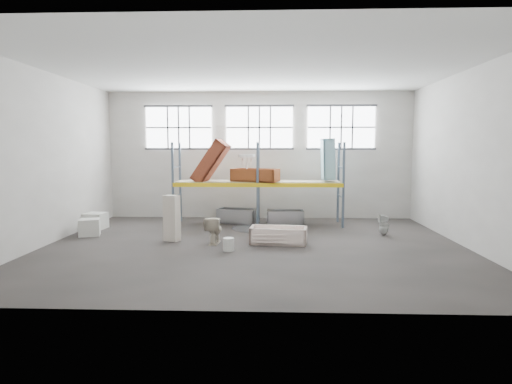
{
  "coord_description": "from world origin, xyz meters",
  "views": [
    {
      "loc": [
        0.53,
        -12.14,
        2.81
      ],
      "look_at": [
        0.0,
        1.5,
        1.4
      ],
      "focal_mm": 30.19,
      "sensor_mm": 36.0,
      "label": 1
    }
  ],
  "objects_px": {
    "bathtub_beige": "(278,235)",
    "carton_near": "(90,227)",
    "cistern_tall": "(172,218)",
    "blue_tub_upright": "(328,159)",
    "bucket": "(229,244)",
    "rust_tub_flat": "(255,175)",
    "steel_tub_left": "(238,216)",
    "steel_tub_right": "(285,217)",
    "toilet_beige": "(214,230)",
    "toilet_white": "(384,225)"
  },
  "relations": [
    {
      "from": "steel_tub_right",
      "to": "blue_tub_upright",
      "type": "relative_size",
      "value": 0.92
    },
    {
      "from": "toilet_beige",
      "to": "toilet_white",
      "type": "bearing_deg",
      "value": -161.64
    },
    {
      "from": "rust_tub_flat",
      "to": "blue_tub_upright",
      "type": "relative_size",
      "value": 1.13
    },
    {
      "from": "toilet_beige",
      "to": "carton_near",
      "type": "bearing_deg",
      "value": -9.11
    },
    {
      "from": "steel_tub_right",
      "to": "carton_near",
      "type": "bearing_deg",
      "value": -158.96
    },
    {
      "from": "cistern_tall",
      "to": "steel_tub_right",
      "type": "xyz_separation_m",
      "value": [
        3.51,
        3.09,
        -0.45
      ]
    },
    {
      "from": "blue_tub_upright",
      "to": "carton_near",
      "type": "xyz_separation_m",
      "value": [
        -7.85,
        -2.26,
        -2.13
      ]
    },
    {
      "from": "cistern_tall",
      "to": "steel_tub_left",
      "type": "relative_size",
      "value": 0.95
    },
    {
      "from": "steel_tub_left",
      "to": "steel_tub_right",
      "type": "xyz_separation_m",
      "value": [
        1.78,
        -0.09,
        -0.02
      ]
    },
    {
      "from": "steel_tub_right",
      "to": "rust_tub_flat",
      "type": "distance_m",
      "value": 1.94
    },
    {
      "from": "bathtub_beige",
      "to": "toilet_beige",
      "type": "relative_size",
      "value": 2.08
    },
    {
      "from": "toilet_beige",
      "to": "bucket",
      "type": "height_order",
      "value": "toilet_beige"
    },
    {
      "from": "cistern_tall",
      "to": "carton_near",
      "type": "relative_size",
      "value": 2.21
    },
    {
      "from": "steel_tub_left",
      "to": "steel_tub_right",
      "type": "height_order",
      "value": "steel_tub_left"
    },
    {
      "from": "bathtub_beige",
      "to": "carton_near",
      "type": "relative_size",
      "value": 2.64
    },
    {
      "from": "steel_tub_left",
      "to": "bucket",
      "type": "height_order",
      "value": "steel_tub_left"
    },
    {
      "from": "bathtub_beige",
      "to": "toilet_beige",
      "type": "height_order",
      "value": "toilet_beige"
    },
    {
      "from": "steel_tub_left",
      "to": "toilet_beige",
      "type": "bearing_deg",
      "value": -96.63
    },
    {
      "from": "bathtub_beige",
      "to": "cistern_tall",
      "type": "xyz_separation_m",
      "value": [
        -3.21,
        0.23,
        0.45
      ]
    },
    {
      "from": "blue_tub_upright",
      "to": "carton_near",
      "type": "distance_m",
      "value": 8.44
    },
    {
      "from": "rust_tub_flat",
      "to": "carton_near",
      "type": "xyz_separation_m",
      "value": [
        -5.23,
        -2.13,
        -1.55
      ]
    },
    {
      "from": "steel_tub_right",
      "to": "cistern_tall",
      "type": "bearing_deg",
      "value": -138.58
    },
    {
      "from": "bathtub_beige",
      "to": "bucket",
      "type": "xyz_separation_m",
      "value": [
        -1.37,
        -0.98,
        -0.07
      ]
    },
    {
      "from": "cistern_tall",
      "to": "blue_tub_upright",
      "type": "xyz_separation_m",
      "value": [
        5.02,
        2.92,
        1.7
      ]
    },
    {
      "from": "bathtub_beige",
      "to": "steel_tub_left",
      "type": "distance_m",
      "value": 3.72
    },
    {
      "from": "bathtub_beige",
      "to": "cistern_tall",
      "type": "height_order",
      "value": "cistern_tall"
    },
    {
      "from": "bathtub_beige",
      "to": "blue_tub_upright",
      "type": "xyz_separation_m",
      "value": [
        1.81,
        3.15,
        2.15
      ]
    },
    {
      "from": "blue_tub_upright",
      "to": "bucket",
      "type": "distance_m",
      "value": 5.67
    },
    {
      "from": "toilet_white",
      "to": "rust_tub_flat",
      "type": "bearing_deg",
      "value": -117.56
    },
    {
      "from": "toilet_beige",
      "to": "steel_tub_left",
      "type": "xyz_separation_m",
      "value": [
        0.4,
        3.48,
        -0.13
      ]
    },
    {
      "from": "cistern_tall",
      "to": "steel_tub_right",
      "type": "distance_m",
      "value": 4.7
    },
    {
      "from": "bathtub_beige",
      "to": "steel_tub_left",
      "type": "xyz_separation_m",
      "value": [
        -1.49,
        3.41,
        0.02
      ]
    },
    {
      "from": "cistern_tall",
      "to": "rust_tub_flat",
      "type": "relative_size",
      "value": 0.84
    },
    {
      "from": "bathtub_beige",
      "to": "blue_tub_upright",
      "type": "distance_m",
      "value": 4.22
    },
    {
      "from": "toilet_white",
      "to": "steel_tub_right",
      "type": "bearing_deg",
      "value": -128.44
    },
    {
      "from": "cistern_tall",
      "to": "steel_tub_left",
      "type": "distance_m",
      "value": 3.64
    },
    {
      "from": "bucket",
      "to": "carton_near",
      "type": "xyz_separation_m",
      "value": [
        -4.66,
        1.87,
        0.09
      ]
    },
    {
      "from": "toilet_white",
      "to": "steel_tub_right",
      "type": "distance_m",
      "value": 3.71
    },
    {
      "from": "toilet_white",
      "to": "steel_tub_left",
      "type": "xyz_separation_m",
      "value": [
        -4.89,
        2.11,
        -0.07
      ]
    },
    {
      "from": "steel_tub_left",
      "to": "carton_near",
      "type": "xyz_separation_m",
      "value": [
        -4.55,
        -2.52,
        0.0
      ]
    },
    {
      "from": "rust_tub_flat",
      "to": "steel_tub_right",
      "type": "bearing_deg",
      "value": 15.59
    },
    {
      "from": "toilet_beige",
      "to": "steel_tub_left",
      "type": "bearing_deg",
      "value": -92.76
    },
    {
      "from": "toilet_beige",
      "to": "cistern_tall",
      "type": "bearing_deg",
      "value": -8.8
    },
    {
      "from": "bathtub_beige",
      "to": "cistern_tall",
      "type": "relative_size",
      "value": 1.2
    },
    {
      "from": "bathtub_beige",
      "to": "toilet_beige",
      "type": "xyz_separation_m",
      "value": [
        -1.89,
        -0.07,
        0.15
      ]
    },
    {
      "from": "rust_tub_flat",
      "to": "bucket",
      "type": "relative_size",
      "value": 4.66
    },
    {
      "from": "cistern_tall",
      "to": "bucket",
      "type": "xyz_separation_m",
      "value": [
        1.84,
        -1.21,
        -0.51
      ]
    },
    {
      "from": "rust_tub_flat",
      "to": "bucket",
      "type": "distance_m",
      "value": 4.36
    },
    {
      "from": "toilet_beige",
      "to": "bucket",
      "type": "bearing_deg",
      "value": 123.32
    },
    {
      "from": "steel_tub_left",
      "to": "steel_tub_right",
      "type": "relative_size",
      "value": 1.08
    }
  ]
}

